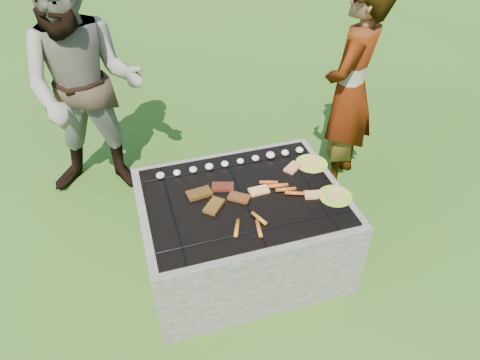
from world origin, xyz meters
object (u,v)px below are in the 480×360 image
at_px(fire_pit, 242,232).
at_px(plate_far, 312,164).
at_px(plate_near, 335,196).
at_px(bystander, 86,89).
at_px(cook, 350,92).

height_order(fire_pit, plate_far, plate_far).
bearing_deg(plate_far, fire_pit, -161.99).
bearing_deg(plate_near, plate_far, 89.85).
height_order(plate_near, bystander, bystander).
distance_m(plate_far, plate_near, 0.36).
relative_size(fire_pit, plate_far, 4.88).
height_order(plate_near, cook, cook).
xyz_separation_m(plate_near, cook, (0.52, 0.85, 0.23)).
bearing_deg(plate_far, plate_near, -90.15).
height_order(plate_far, plate_near, plate_far).
relative_size(fire_pit, bystander, 0.70).
relative_size(plate_far, bystander, 0.14).
relative_size(fire_pit, cook, 0.77).
height_order(plate_far, cook, cook).
height_order(plate_far, bystander, bystander).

